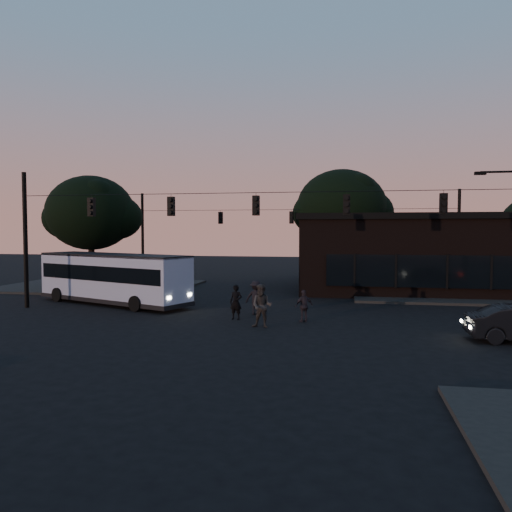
% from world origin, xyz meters
% --- Properties ---
extents(ground, '(120.00, 120.00, 0.00)m').
position_xyz_m(ground, '(0.00, 0.00, 0.00)').
color(ground, black).
rests_on(ground, ground).
extents(sidewalk_far_right, '(14.00, 10.00, 0.15)m').
position_xyz_m(sidewalk_far_right, '(12.00, 14.00, 0.07)').
color(sidewalk_far_right, black).
rests_on(sidewalk_far_right, ground).
extents(sidewalk_far_left, '(14.00, 10.00, 0.15)m').
position_xyz_m(sidewalk_far_left, '(-14.00, 14.00, 0.07)').
color(sidewalk_far_left, black).
rests_on(sidewalk_far_left, ground).
extents(building, '(15.40, 10.41, 5.40)m').
position_xyz_m(building, '(9.00, 15.97, 2.71)').
color(building, black).
rests_on(building, ground).
extents(tree_behind, '(7.60, 7.60, 9.43)m').
position_xyz_m(tree_behind, '(4.00, 22.00, 6.19)').
color(tree_behind, black).
rests_on(tree_behind, ground).
extents(tree_left, '(6.40, 6.40, 8.30)m').
position_xyz_m(tree_left, '(-14.00, 13.00, 5.57)').
color(tree_left, black).
rests_on(tree_left, ground).
extents(signal_rig_near, '(26.24, 0.30, 7.50)m').
position_xyz_m(signal_rig_near, '(0.00, 4.00, 4.45)').
color(signal_rig_near, black).
rests_on(signal_rig_near, ground).
extents(signal_rig_far, '(26.24, 0.30, 7.50)m').
position_xyz_m(signal_rig_far, '(0.00, 20.00, 4.20)').
color(signal_rig_far, black).
rests_on(signal_rig_far, ground).
extents(bus, '(10.52, 6.26, 2.93)m').
position_xyz_m(bus, '(-8.86, 6.07, 1.64)').
color(bus, '#9DA5C7').
rests_on(bus, ground).
extents(pedestrian_a, '(0.68, 0.52, 1.69)m').
position_xyz_m(pedestrian_a, '(-0.70, 2.46, 0.84)').
color(pedestrian_a, black).
rests_on(pedestrian_a, ground).
extents(pedestrian_b, '(1.03, 0.86, 1.93)m').
position_xyz_m(pedestrian_b, '(0.87, 0.73, 0.96)').
color(pedestrian_b, '#2B2927').
rests_on(pedestrian_b, ground).
extents(pedestrian_c, '(0.95, 0.77, 1.52)m').
position_xyz_m(pedestrian_c, '(2.59, 2.39, 0.76)').
color(pedestrian_c, black).
rests_on(pedestrian_c, ground).
extents(pedestrian_d, '(1.22, 0.82, 1.75)m').
position_xyz_m(pedestrian_d, '(-0.01, 4.03, 0.87)').
color(pedestrian_d, black).
rests_on(pedestrian_d, ground).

